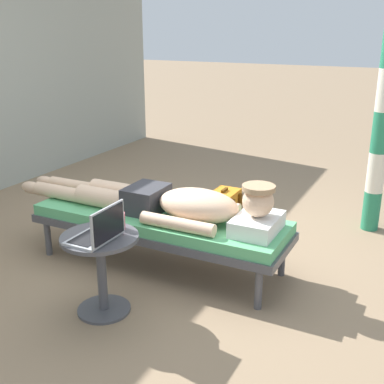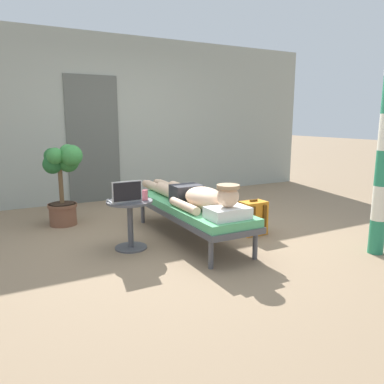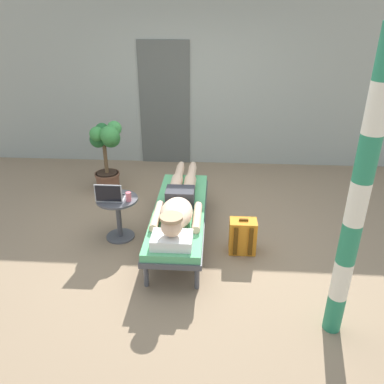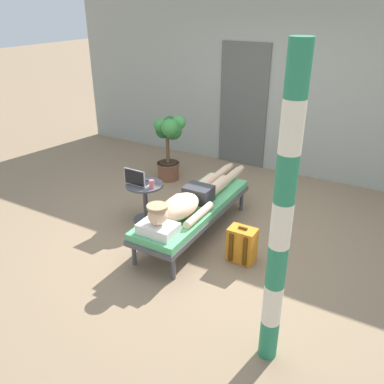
{
  "view_description": "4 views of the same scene",
  "coord_description": "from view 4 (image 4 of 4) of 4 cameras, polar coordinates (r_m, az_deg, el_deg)",
  "views": [
    {
      "loc": [
        -2.95,
        -1.81,
        1.74
      ],
      "look_at": [
        0.21,
        -0.21,
        0.54
      ],
      "focal_mm": 46.08,
      "sensor_mm": 36.0,
      "label": 1
    },
    {
      "loc": [
        -1.96,
        -3.72,
        1.36
      ],
      "look_at": [
        -0.07,
        -0.18,
        0.57
      ],
      "focal_mm": 34.94,
      "sensor_mm": 36.0,
      "label": 2
    },
    {
      "loc": [
        0.37,
        -3.97,
        2.56
      ],
      "look_at": [
        0.12,
        -0.11,
        0.66
      ],
      "focal_mm": 36.15,
      "sensor_mm": 36.0,
      "label": 3
    },
    {
      "loc": [
        2.1,
        -3.8,
        2.66
      ],
      "look_at": [
        -0.13,
        0.07,
        0.5
      ],
      "focal_mm": 37.77,
      "sensor_mm": 36.0,
      "label": 4
    }
  ],
  "objects": [
    {
      "name": "lounge_chair",
      "position": [
        4.89,
        0.29,
        -2.49
      ],
      "size": [
        0.61,
        1.95,
        0.42
      ],
      "color": "#4C4C51",
      "rests_on": "ground"
    },
    {
      "name": "porch_post",
      "position": [
        2.89,
        12.48,
        -4.54
      ],
      "size": [
        0.15,
        0.15,
        2.46
      ],
      "color": "#267F59",
      "rests_on": "ground"
    },
    {
      "name": "house_door_panel",
      "position": [
        6.95,
        7.24,
        11.91
      ],
      "size": [
        0.84,
        0.03,
        2.04
      ],
      "primitive_type": "cube",
      "color": "#545651",
      "rests_on": "ground"
    },
    {
      "name": "backpack",
      "position": [
        4.53,
        7.08,
        -7.4
      ],
      "size": [
        0.3,
        0.26,
        0.42
      ],
      "color": "orange",
      "rests_on": "ground"
    },
    {
      "name": "house_wall_back",
      "position": [
        6.81,
        11.53,
        14.19
      ],
      "size": [
        7.6,
        0.2,
        2.7
      ],
      "primitive_type": "cube",
      "color": "#999E93",
      "rests_on": "ground"
    },
    {
      "name": "ground_plane",
      "position": [
        5.09,
        0.85,
        -5.74
      ],
      "size": [
        40.0,
        40.0,
        0.0
      ],
      "primitive_type": "plane",
      "color": "#8C7256"
    },
    {
      "name": "drink_glass",
      "position": [
        5.02,
        -5.72,
        1.12
      ],
      "size": [
        0.06,
        0.06,
        0.11
      ],
      "primitive_type": "cylinder",
      "color": "#D86672",
      "rests_on": "side_table"
    },
    {
      "name": "side_table",
      "position": [
        5.23,
        -6.63,
        -0.53
      ],
      "size": [
        0.48,
        0.48,
        0.52
      ],
      "color": "#4C4C51",
      "rests_on": "ground"
    },
    {
      "name": "laptop",
      "position": [
        5.13,
        -7.64,
        1.66
      ],
      "size": [
        0.31,
        0.24,
        0.23
      ],
      "color": "#A5A8AD",
      "rests_on": "side_table"
    },
    {
      "name": "person_reclining",
      "position": [
        4.74,
        -0.26,
        -1.1
      ],
      "size": [
        0.53,
        2.17,
        0.33
      ],
      "color": "white",
      "rests_on": "lounge_chair"
    },
    {
      "name": "potted_plant",
      "position": [
        6.33,
        -3.25,
        7.1
      ],
      "size": [
        0.47,
        0.54,
        1.04
      ],
      "color": "brown",
      "rests_on": "ground"
    }
  ]
}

